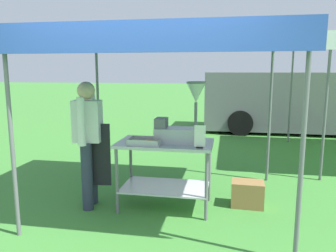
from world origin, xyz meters
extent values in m
plane|color=#3D7F33|center=(0.00, 6.00, 0.00)|extent=(70.00, 70.00, 0.00)
cylinder|color=slate|center=(-1.31, -0.05, 1.07)|extent=(0.04, 0.04, 2.13)
cylinder|color=slate|center=(1.51, -0.05, 1.07)|extent=(0.04, 0.04, 2.13)
cylinder|color=slate|center=(-1.31, 2.26, 1.07)|extent=(0.04, 0.04, 2.13)
cylinder|color=slate|center=(1.51, 2.26, 1.07)|extent=(0.04, 0.04, 2.13)
cube|color=blue|center=(0.10, 1.10, 2.16)|extent=(3.02, 2.51, 0.05)
cube|color=blue|center=(0.10, -0.14, 2.02)|extent=(3.02, 0.02, 0.24)
cube|color=#B7B7BC|center=(0.10, 0.95, 0.84)|extent=(1.19, 0.69, 0.04)
cube|color=#B7B7BC|center=(0.10, 0.95, 0.27)|extent=(1.09, 0.64, 0.02)
cylinder|color=slate|center=(-0.44, 0.66, 0.41)|extent=(0.04, 0.04, 0.82)
cylinder|color=slate|center=(0.64, 0.66, 0.41)|extent=(0.04, 0.04, 0.82)
cylinder|color=slate|center=(-0.44, 1.25, 0.41)|extent=(0.04, 0.04, 0.82)
cylinder|color=slate|center=(0.64, 1.25, 0.41)|extent=(0.04, 0.04, 0.82)
cube|color=#B7B7BC|center=(-0.12, 0.80, 0.87)|extent=(0.40, 0.27, 0.01)
cube|color=#B7B7BC|center=(-0.12, 0.67, 0.90)|extent=(0.40, 0.01, 0.06)
cube|color=#B7B7BC|center=(-0.12, 0.93, 0.90)|extent=(0.40, 0.01, 0.06)
cube|color=#B7B7BC|center=(-0.32, 0.80, 0.90)|extent=(0.01, 0.27, 0.06)
cube|color=#B7B7BC|center=(0.07, 0.80, 0.90)|extent=(0.01, 0.27, 0.06)
torus|color=#EAB251|center=(-0.26, 0.80, 0.88)|extent=(0.09, 0.09, 0.02)
torus|color=#EAB251|center=(0.01, 0.79, 0.88)|extent=(0.08, 0.08, 0.02)
torus|color=#EAB251|center=(-0.11, 0.87, 0.88)|extent=(0.10, 0.10, 0.02)
torus|color=#EAB251|center=(-0.17, 0.74, 0.88)|extent=(0.10, 0.10, 0.02)
torus|color=#EAB251|center=(-0.10, 0.78, 0.88)|extent=(0.10, 0.10, 0.02)
torus|color=#EAB251|center=(-0.19, 0.84, 0.88)|extent=(0.09, 0.09, 0.02)
torus|color=#EAB251|center=(-0.05, 0.84, 0.88)|extent=(0.09, 0.09, 0.02)
torus|color=#EAB251|center=(-0.10, 0.71, 0.88)|extent=(0.10, 0.10, 0.02)
torus|color=#EAB251|center=(-0.25, 0.72, 0.88)|extent=(0.10, 0.10, 0.02)
torus|color=#EAB251|center=(0.02, 0.87, 0.88)|extent=(0.10, 0.10, 0.02)
torus|color=#EAB251|center=(-0.27, 0.86, 0.88)|extent=(0.09, 0.09, 0.02)
torus|color=#EAB251|center=(-0.02, 0.72, 0.88)|extent=(0.09, 0.09, 0.02)
cube|color=#B7B7BC|center=(0.26, 0.96, 0.95)|extent=(0.56, 0.28, 0.18)
cube|color=slate|center=(0.05, 0.96, 1.10)|extent=(0.14, 0.22, 0.12)
cylinder|color=slate|center=(0.48, 0.96, 1.20)|extent=(0.04, 0.04, 0.32)
cone|color=#B7B7BC|center=(0.48, 0.96, 1.48)|extent=(0.22, 0.22, 0.23)
cylinder|color=slate|center=(0.48, 0.96, 1.60)|extent=(0.23, 0.23, 0.02)
cube|color=black|center=(0.55, 0.70, 0.87)|extent=(0.08, 0.05, 0.02)
cube|color=white|center=(0.55, 0.70, 1.00)|extent=(0.13, 0.02, 0.25)
cylinder|color=#2D3347|center=(-0.87, 0.90, 0.43)|extent=(0.14, 0.14, 0.86)
cylinder|color=#2D3347|center=(-0.85, 0.70, 0.43)|extent=(0.14, 0.14, 0.86)
cube|color=silver|center=(-0.86, 0.80, 1.12)|extent=(0.36, 0.25, 0.52)
cube|color=black|center=(-0.74, 0.82, 0.69)|extent=(0.32, 0.05, 0.80)
cylinder|color=silver|center=(-0.89, 1.02, 1.15)|extent=(0.10, 0.10, 0.58)
cylinder|color=silver|center=(-0.84, 0.59, 1.15)|extent=(0.10, 0.10, 0.58)
sphere|color=#DBB28E|center=(-0.86, 0.80, 1.50)|extent=(0.22, 0.22, 0.22)
cube|color=olive|center=(1.14, 1.17, 0.16)|extent=(0.42, 0.30, 0.33)
cube|color=slate|center=(2.80, 6.92, 0.89)|extent=(5.13, 1.91, 1.60)
cube|color=#1E2833|center=(0.80, 6.92, 1.29)|extent=(0.10, 1.62, 0.70)
cylinder|color=black|center=(1.21, 5.99, 0.34)|extent=(0.68, 0.24, 0.68)
cylinder|color=black|center=(1.21, 7.85, 0.34)|extent=(0.68, 0.24, 0.68)
cylinder|color=slate|center=(2.36, 2.43, 1.14)|extent=(0.04, 0.04, 2.28)
cylinder|color=slate|center=(2.36, 5.36, 1.14)|extent=(0.04, 0.04, 2.28)
camera|label=1|loc=(0.85, -3.00, 1.75)|focal=35.12mm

